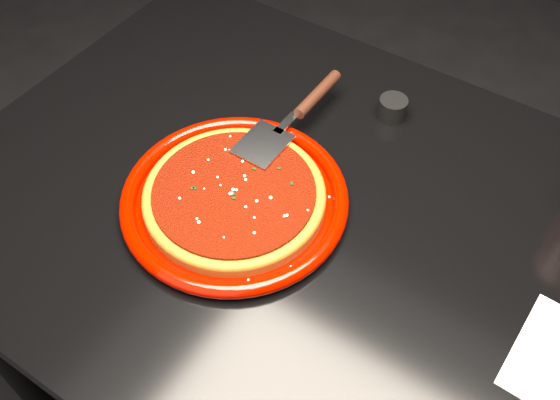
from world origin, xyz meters
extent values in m
cube|color=black|center=(0.00, 0.00, 0.38)|extent=(1.20, 0.80, 0.75)
cylinder|color=#800700|center=(-0.15, -0.05, 0.76)|extent=(0.35, 0.35, 0.02)
cylinder|color=brown|center=(-0.15, -0.05, 0.77)|extent=(0.28, 0.28, 0.01)
torus|color=brown|center=(-0.15, -0.05, 0.77)|extent=(0.28, 0.28, 0.02)
cylinder|color=#641406|center=(-0.15, -0.05, 0.78)|extent=(0.25, 0.25, 0.01)
cylinder|color=black|center=(-0.04, 0.25, 0.77)|extent=(0.06, 0.06, 0.04)
camera|label=1|loc=(0.22, -0.49, 1.47)|focal=40.00mm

